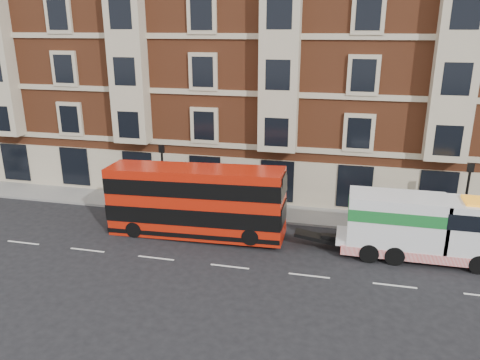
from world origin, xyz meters
name	(u,v)px	position (x,y,z in m)	size (l,w,h in m)	color
ground	(230,267)	(0.00, 0.00, 0.00)	(120.00, 120.00, 0.00)	black
sidewalk	(258,211)	(0.00, 7.50, 0.07)	(90.00, 3.00, 0.15)	slate
victorian_terrace	(286,48)	(0.50, 15.00, 10.07)	(45.00, 12.00, 20.40)	brown
lamp_post_west	(163,173)	(-6.00, 6.20, 2.68)	(0.35, 0.15, 4.35)	black
lamp_post_east	(466,195)	(12.00, 6.20, 2.68)	(0.35, 0.15, 4.35)	black
double_decker_bus	(195,200)	(-2.82, 3.18, 2.17)	(10.12, 2.32, 4.09)	red
tow_truck	(419,226)	(9.23, 3.18, 1.79)	(8.10, 2.39, 3.37)	silver
pedestrian	(153,190)	(-7.20, 7.17, 1.04)	(0.65, 0.43, 1.78)	black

